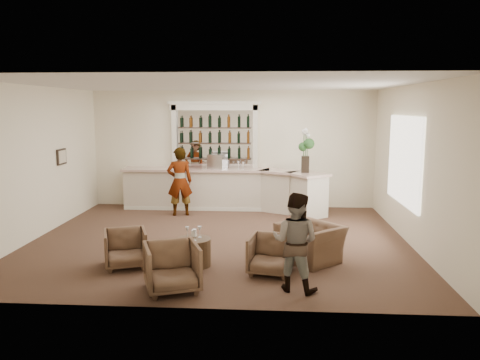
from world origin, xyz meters
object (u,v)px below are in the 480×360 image
armchair_far (310,243)px  espresso_machine (217,162)px  bar_counter (225,189)px  guest (295,242)px  armchair_center (172,267)px  sommelier (180,181)px  armchair_right (271,255)px  flower_vase (306,148)px  cocktail_table (194,252)px  armchair_left (125,248)px

armchair_far → espresso_machine: espresso_machine is taller
bar_counter → armchair_far: bar_counter is taller
bar_counter → guest: 5.93m
guest → armchair_center: size_ratio=1.87×
sommelier → armchair_right: (2.40, -4.24, -0.57)m
guest → flower_vase: bearing=-74.6°
armchair_center → flower_vase: bearing=44.7°
sommelier → armchair_right: size_ratio=2.45×
bar_counter → armchair_center: (-0.26, -5.86, -0.20)m
cocktail_table → armchair_left: armchair_left is taller
armchair_center → armchair_far: bearing=14.2°
sommelier → guest: (2.78, -4.95, -0.13)m
flower_vase → guest: bearing=-95.6°
cocktail_table → guest: (1.76, -1.02, 0.53)m
cocktail_table → sommelier: sommelier is taller
guest → sommelier: bearing=-39.7°
guest → armchair_far: (0.36, 1.44, -0.43)m
armchair_center → armchair_right: 1.76m
sommelier → bar_counter: bearing=-160.8°
cocktail_table → armchair_center: armchair_center is taller
cocktail_table → armchair_far: 2.16m
cocktail_table → armchair_right: bearing=-13.0°
armchair_right → flower_vase: bearing=89.5°
armchair_center → cocktail_table: bearing=62.0°
guest → armchair_left: (-2.97, 0.87, -0.44)m
bar_counter → espresso_machine: size_ratio=12.53×
armchair_center → armchair_far: (2.26, 1.61, -0.03)m
armchair_right → armchair_far: armchair_far is taller
sommelier → armchair_center: 5.21m
armchair_left → flower_vase: bearing=30.7°
cocktail_table → armchair_center: bearing=-96.9°
armchair_left → armchair_center: 1.49m
armchair_center → sommelier: bearing=78.6°
bar_counter → armchair_center: bar_counter is taller
armchair_right → bar_counter: bearing=114.9°
armchair_left → armchair_right: armchair_left is taller
bar_counter → espresso_machine: espresso_machine is taller
sommelier → armchair_right: bearing=105.1°
sommelier → guest: 5.68m
bar_counter → armchair_left: 5.01m
armchair_far → espresso_machine: 4.99m
armchair_left → armchair_right: 2.60m
bar_counter → armchair_left: (-1.32, -4.83, -0.23)m
cocktail_table → armchair_far: size_ratio=0.59×
bar_counter → sommelier: 1.40m
guest → armchair_far: bearing=-83.0°
bar_counter → flower_vase: flower_vase is taller
cocktail_table → sommelier: bearing=104.5°
armchair_left → espresso_machine: size_ratio=1.63×
bar_counter → flower_vase: (2.15, -0.51, 1.21)m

